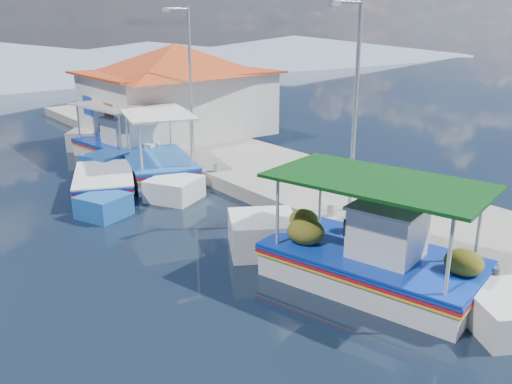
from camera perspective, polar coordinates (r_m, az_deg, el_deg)
ground at (r=11.91m, az=1.76°, el=-11.47°), size 160.00×160.00×0.00m
quay at (r=19.59m, az=4.07°, el=1.28°), size 5.00×44.00×0.50m
bollards at (r=17.64m, az=0.58°, el=0.79°), size 0.20×17.20×0.30m
main_caique at (r=12.62m, az=12.18°, el=-7.34°), size 3.92×8.34×2.84m
caique_green_canopy at (r=20.95m, az=-10.68°, el=2.64°), size 3.75×7.52×2.93m
caique_blue_hull at (r=19.48m, az=-16.27°, el=0.70°), size 3.59×6.13×1.18m
caique_far at (r=24.47m, az=-14.80°, el=4.68°), size 2.92×7.52×2.66m
harbor_building at (r=26.51m, az=-8.52°, el=11.08°), size 10.49×10.49×4.40m
lamp_post_near at (r=15.09m, az=10.55°, el=10.03°), size 1.21×0.14×6.00m
lamp_post_far at (r=22.11m, az=-7.34°, el=12.61°), size 1.21×0.14×6.00m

